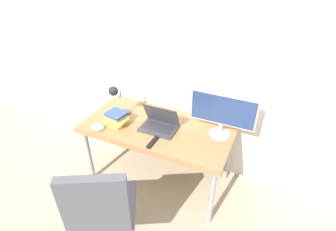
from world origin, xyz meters
The scene contains 10 objects.
ground_plane centered at (0.00, 0.00, 0.00)m, with size 12.00×12.00×0.00m, color tan.
wall_back centered at (0.00, 0.81, 1.30)m, with size 8.00×0.05×2.60m.
desk centered at (0.00, 0.37, 0.66)m, with size 1.50×0.74×0.73m.
laptop centered at (0.03, 0.35, 0.78)m, with size 0.36×0.24×0.24m.
monitor centered at (0.60, 0.49, 0.97)m, with size 0.61×0.20×0.43m.
desk_lamp centered at (-0.43, 0.33, 0.98)m, with size 0.13×0.26×0.38m.
office_chair centered at (-0.01, -0.58, 0.56)m, with size 0.66×0.66×1.01m.
book_stack centered at (-0.40, 0.24, 0.79)m, with size 0.26×0.19×0.13m.
tv_remote centered at (0.08, 0.10, 0.74)m, with size 0.05×0.17×0.02m.
game_controller centered at (-0.52, 0.08, 0.75)m, with size 0.14×0.10×0.04m.
Camera 1 is at (0.99, -1.55, 2.24)m, focal length 28.00 mm.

